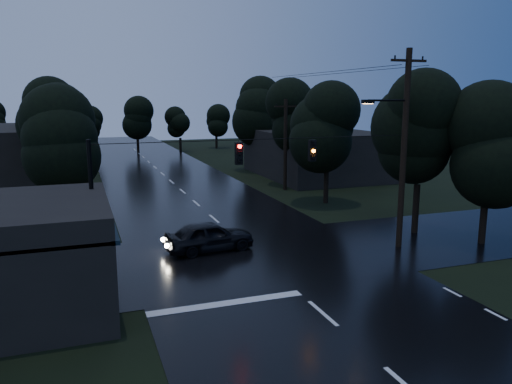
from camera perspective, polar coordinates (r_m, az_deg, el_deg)
main_road at (r=41.47m, az=-8.40°, el=0.05°), size 12.00×120.00×0.02m
cross_street at (r=24.59m, az=0.07°, el=-7.35°), size 60.00×9.00×0.02m
building_far_right at (r=49.44m, az=6.72°, el=4.40°), size 10.00×14.00×4.40m
building_far_left at (r=50.61m, az=-26.61°, el=3.82°), size 10.00×16.00×5.00m
utility_pole_main at (r=26.10m, az=16.40°, el=5.09°), size 3.50×0.30×10.00m
utility_pole_far at (r=41.47m, az=3.37°, el=5.56°), size 2.00×0.30×7.50m
anchor_pole_left at (r=21.49m, az=-18.15°, el=-2.27°), size 0.18×0.18×6.00m
span_signals at (r=22.75m, az=2.26°, el=4.70°), size 15.00×0.37×1.12m
tree_corner_near at (r=29.19m, az=18.31°, el=6.99°), size 4.48×4.48×9.44m
tree_corner_far at (r=28.32m, az=25.17°, el=4.89°), size 3.92×3.92×8.26m
tree_left_a at (r=32.09m, az=-21.73°, el=5.73°), size 3.92×3.92×8.26m
tree_left_b at (r=40.06m, az=-22.31°, el=7.09°), size 4.20×4.20×8.85m
tree_left_c at (r=50.06m, az=-22.59°, el=8.09°), size 4.48×4.48×9.44m
tree_right_a at (r=36.24m, az=8.19°, el=7.47°), size 4.20×4.20×8.85m
tree_right_b at (r=43.68m, az=3.95°, el=8.60°), size 4.48×4.48×9.44m
tree_right_c at (r=53.18m, az=0.17°, el=9.42°), size 4.76×4.76×10.03m
car at (r=25.32m, az=-5.35°, el=-5.05°), size 4.66×2.31×1.53m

